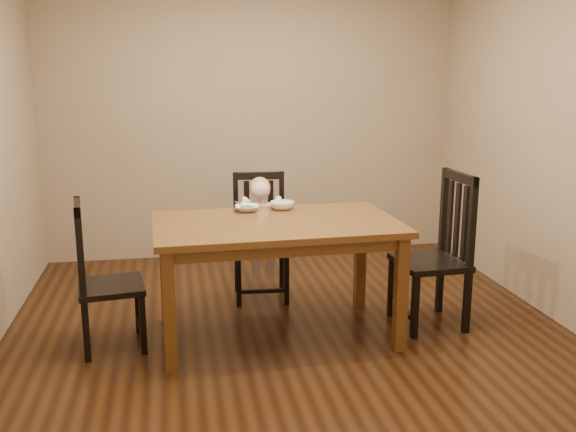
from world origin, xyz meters
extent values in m
cube|color=#3B1F0C|center=(0.00, 0.00, 0.00)|extent=(4.00, 4.00, 0.01)
cube|color=#967D5F|center=(0.00, 2.00, 1.35)|extent=(4.00, 0.01, 2.70)
cube|color=#967D5F|center=(0.00, -2.00, 1.35)|extent=(4.00, 0.01, 2.70)
cube|color=#967D5F|center=(2.00, 0.00, 1.35)|extent=(0.01, 4.00, 2.70)
cube|color=#502C12|center=(-0.09, -0.09, 0.81)|extent=(1.69, 1.05, 0.04)
cube|color=#502C12|center=(-0.09, -0.09, 0.74)|extent=(1.55, 0.91, 0.09)
cube|color=#502C12|center=(-0.83, -0.53, 0.39)|extent=(0.08, 0.08, 0.78)
cube|color=#502C12|center=(0.67, -0.48, 0.39)|extent=(0.08, 0.08, 0.78)
cube|color=#502C12|center=(-0.86, 0.31, 0.39)|extent=(0.08, 0.08, 0.78)
cube|color=#502C12|center=(0.64, 0.36, 0.39)|extent=(0.08, 0.08, 0.78)
cube|color=black|center=(-0.10, 0.68, 0.43)|extent=(0.46, 0.45, 0.04)
cube|color=black|center=(0.10, 0.85, 0.20)|extent=(0.04, 0.04, 0.41)
cube|color=black|center=(-0.28, 0.87, 0.20)|extent=(0.04, 0.04, 0.41)
cube|color=black|center=(0.08, 0.49, 0.20)|extent=(0.04, 0.04, 0.41)
cube|color=black|center=(-0.30, 0.51, 0.20)|extent=(0.04, 0.04, 0.41)
cube|color=black|center=(0.10, 0.85, 0.73)|extent=(0.04, 0.04, 0.57)
cube|color=black|center=(-0.28, 0.87, 0.73)|extent=(0.04, 0.04, 0.57)
cube|color=black|center=(-0.09, 0.86, 0.99)|extent=(0.42, 0.06, 0.06)
cube|color=black|center=(0.01, 0.85, 0.70)|extent=(0.05, 0.02, 0.49)
cube|color=black|center=(-0.09, 0.86, 0.70)|extent=(0.05, 0.02, 0.49)
cube|color=black|center=(-0.19, 0.86, 0.70)|extent=(0.05, 0.02, 0.49)
cube|color=black|center=(-1.21, -0.08, 0.43)|extent=(0.47, 0.49, 0.04)
cube|color=black|center=(-1.41, 0.08, 0.20)|extent=(0.04, 0.04, 0.41)
cube|color=black|center=(-1.36, -0.29, 0.20)|extent=(0.04, 0.04, 0.41)
cube|color=black|center=(-1.06, 0.13, 0.20)|extent=(0.04, 0.04, 0.41)
cube|color=black|center=(-1.01, -0.24, 0.20)|extent=(0.04, 0.04, 0.41)
cube|color=black|center=(-1.41, 0.08, 0.73)|extent=(0.04, 0.04, 0.57)
cube|color=black|center=(-1.36, -0.29, 0.73)|extent=(0.04, 0.04, 0.57)
cube|color=black|center=(-1.39, -0.11, 0.98)|extent=(0.09, 0.42, 0.06)
cube|color=black|center=(-1.40, -0.01, 0.70)|extent=(0.03, 0.05, 0.49)
cube|color=black|center=(-1.39, -0.11, 0.70)|extent=(0.03, 0.05, 0.49)
cube|color=black|center=(-1.37, -0.20, 0.70)|extent=(0.03, 0.05, 0.49)
cube|color=black|center=(1.03, -0.09, 0.47)|extent=(0.49, 0.51, 0.04)
cube|color=black|center=(1.24, -0.29, 0.23)|extent=(0.05, 0.05, 0.45)
cube|color=black|center=(1.21, 0.13, 0.23)|extent=(0.05, 0.05, 0.45)
cube|color=black|center=(0.84, -0.31, 0.23)|extent=(0.05, 0.05, 0.45)
cube|color=black|center=(0.82, 0.10, 0.23)|extent=(0.05, 0.05, 0.45)
cube|color=black|center=(1.24, -0.29, 0.81)|extent=(0.05, 0.05, 0.63)
cube|color=black|center=(1.21, 0.13, 0.81)|extent=(0.05, 0.05, 0.63)
cube|color=black|center=(1.23, -0.08, 1.09)|extent=(0.07, 0.46, 0.07)
cube|color=black|center=(1.23, -0.19, 0.78)|extent=(0.02, 0.05, 0.54)
cube|color=black|center=(1.23, -0.08, 0.78)|extent=(0.02, 0.05, 0.54)
cube|color=black|center=(1.22, 0.03, 0.78)|extent=(0.02, 0.05, 0.54)
imported|color=white|center=(-0.25, 0.26, 0.85)|extent=(0.19, 0.19, 0.04)
imported|color=white|center=(0.01, 0.28, 0.86)|extent=(0.21, 0.21, 0.06)
cube|color=silver|center=(-0.29, 0.24, 0.88)|extent=(0.10, 0.09, 0.05)
cube|color=silver|center=(-0.29, 0.24, 0.86)|extent=(0.04, 0.04, 0.01)
camera|label=1|loc=(-0.77, -4.28, 1.85)|focal=40.00mm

